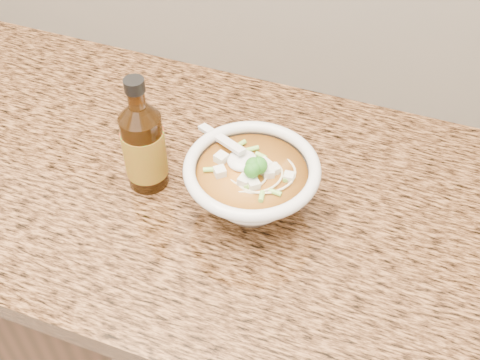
% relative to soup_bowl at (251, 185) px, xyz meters
% --- Properties ---
extents(cabinet, '(4.00, 0.65, 0.86)m').
position_rel_soup_bowl_xyz_m(cabinet, '(-0.23, 0.03, -0.52)').
color(cabinet, '#321E0F').
rests_on(cabinet, ground).
extents(counter_slab, '(4.00, 0.68, 0.04)m').
position_rel_soup_bowl_xyz_m(counter_slab, '(-0.23, 0.03, -0.07)').
color(counter_slab, '#946136').
rests_on(counter_slab, cabinet).
extents(soup_bowl, '(0.23, 0.22, 0.12)m').
position_rel_soup_bowl_xyz_m(soup_bowl, '(0.00, 0.00, 0.00)').
color(soup_bowl, silver).
rests_on(soup_bowl, counter_slab).
extents(hot_sauce_bottle, '(0.08, 0.08, 0.22)m').
position_rel_soup_bowl_xyz_m(hot_sauce_bottle, '(-0.19, -0.01, 0.03)').
color(hot_sauce_bottle, '#3C1F08').
rests_on(hot_sauce_bottle, counter_slab).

